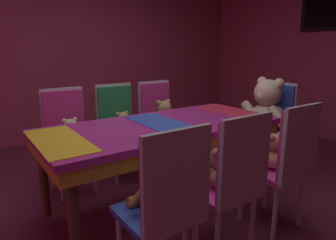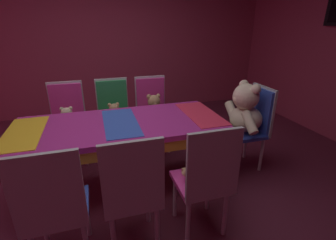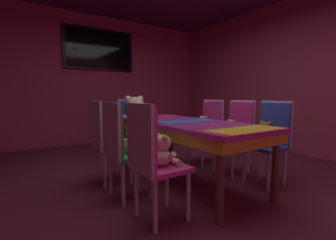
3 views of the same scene
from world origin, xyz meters
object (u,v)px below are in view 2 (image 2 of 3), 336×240
object	(u,v)px
chair_right_1	(132,187)
teddy_right_2	(200,166)
chair_left_0	(68,114)
teddy_left_1	(114,114)
teddy_left_0	(68,119)
throne_chair	(255,119)
teddy_right_0	(56,190)
chair_left_2	(152,106)
chair_right_0	(53,202)
teddy_left_2	(154,109)
teddy_right_1	(129,178)
chair_right_2	(208,174)
chair_left_1	(113,109)
banquet_table	(121,131)
king_teddy_bear	(243,112)

from	to	relation	value
chair_right_1	teddy_right_2	world-z (taller)	chair_right_1
chair_left_0	teddy_left_1	size ratio (longest dim) A/B	3.60
chair_left_0	teddy_left_0	xyz separation A→B (m)	(0.14, -0.00, -0.02)
chair_left_0	throne_chair	bearing A→B (deg)	68.12
throne_chair	teddy_right_0	bearing A→B (deg)	19.10
chair_left_2	chair_right_0	world-z (taller)	same
chair_left_0	teddy_left_2	world-z (taller)	chair_left_0
chair_right_0	teddy_right_1	distance (m)	0.53
teddy_left_1	chair_right_2	xyz separation A→B (m)	(1.58, 0.54, 0.03)
teddy_left_0	chair_left_1	bearing A→B (deg)	106.43
teddy_right_2	chair_right_0	bearing A→B (deg)	97.80
teddy_left_1	chair_left_2	bearing A→B (deg)	104.59
banquet_table	teddy_left_2	bearing A→B (deg)	144.23
teddy_left_1	throne_chair	distance (m)	1.71
banquet_table	chair_left_2	world-z (taller)	chair_left_2
chair_right_0	teddy_left_2	bearing A→B (deg)	-33.60
chair_left_0	throne_chair	world-z (taller)	same
chair_left_0	teddy_left_2	bearing A→B (deg)	82.86
teddy_right_2	king_teddy_bear	world-z (taller)	king_teddy_bear
chair_left_2	teddy_right_2	xyz separation A→B (m)	(1.57, 0.02, -0.02)
banquet_table	chair_left_1	distance (m)	0.87
chair_left_2	teddy_right_1	distance (m)	1.66
chair_right_1	teddy_right_2	bearing A→B (deg)	-76.09
teddy_left_2	teddy_right_0	size ratio (longest dim) A/B	1.13
chair_left_0	throne_chair	xyz separation A→B (m)	(0.84, 2.10, 0.00)
chair_left_0	teddy_left_0	size ratio (longest dim) A/B	3.49
chair_left_0	chair_right_2	bearing A→B (deg)	32.65
teddy_left_2	chair_right_1	world-z (taller)	chair_right_1
teddy_left_1	teddy_right_0	distance (m)	1.54
chair_left_1	teddy_right_1	xyz separation A→B (m)	(1.58, -0.03, -0.02)
teddy_right_0	chair_right_1	distance (m)	0.52
teddy_left_1	chair_right_2	size ratio (longest dim) A/B	0.28
teddy_left_2	king_teddy_bear	size ratio (longest dim) A/B	0.56
chair_left_1	chair_right_1	size ratio (longest dim) A/B	1.00
chair_right_2	teddy_left_0	bearing A→B (deg)	34.96
chair_left_0	chair_left_2	bearing A→B (deg)	90.70
chair_left_0	teddy_left_1	world-z (taller)	chair_left_0
chair_left_1	chair_right_1	xyz separation A→B (m)	(1.72, -0.03, 0.00)
chair_right_0	teddy_right_0	bearing A→B (deg)	0.00
teddy_right_0	throne_chair	xyz separation A→B (m)	(-0.72, 2.08, 0.01)
banquet_table	throne_chair	xyz separation A→B (m)	(0.00, 1.54, -0.05)
teddy_right_1	chair_right_2	bearing A→B (deg)	-104.57
teddy_left_1	banquet_table	bearing A→B (deg)	0.31
teddy_right_2	teddy_left_2	bearing A→B (deg)	0.94
chair_left_2	chair_right_1	xyz separation A→B (m)	(1.71, -0.54, 0.00)
throne_chair	king_teddy_bear	world-z (taller)	king_teddy_bear
chair_right_0	king_teddy_bear	distance (m)	2.10
banquet_table	chair_left_0	xyz separation A→B (m)	(-0.84, -0.56, -0.05)
chair_left_1	chair_left_2	distance (m)	0.52
teddy_left_0	king_teddy_bear	size ratio (longest dim) A/B	0.45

